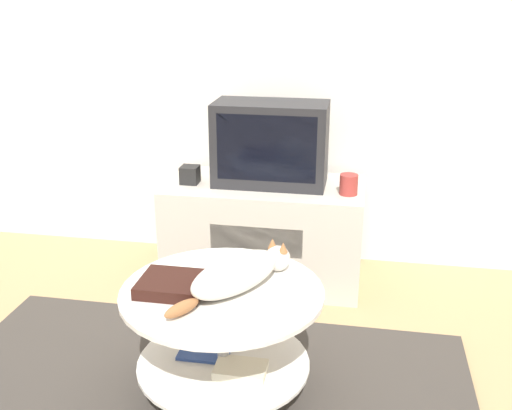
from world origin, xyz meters
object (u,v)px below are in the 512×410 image
tv (271,144)px  speaker (190,175)px  dvd_box (173,284)px  cat (239,273)px

tv → speaker: size_ratio=6.27×
speaker → dvd_box: speaker is taller
tv → cat: tv is taller
dvd_box → cat: size_ratio=0.45×
dvd_box → cat: 0.24m
tv → speaker: (-0.40, -0.07, -0.16)m
tv → dvd_box: bearing=-100.2°
dvd_box → cat: cat is taller
dvd_box → speaker: bearing=102.5°
cat → dvd_box: bearing=136.2°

